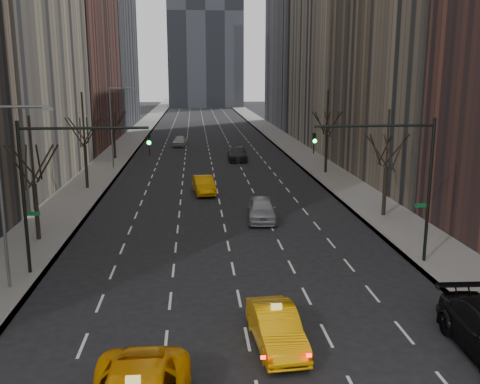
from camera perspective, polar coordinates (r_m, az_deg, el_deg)
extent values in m
cube|color=slate|center=(86.84, -11.67, 5.31)|extent=(4.50, 320.00, 0.15)
cube|color=slate|center=(87.40, 4.56, 5.56)|extent=(4.50, 320.00, 0.15)
cylinder|color=black|center=(36.08, -20.87, -1.99)|extent=(0.28, 0.28, 3.57)
cylinder|color=black|center=(35.37, -21.36, 4.16)|extent=(0.16, 0.16, 4.25)
cylinder|color=black|center=(36.26, -20.65, 2.97)|extent=(0.42, 1.80, 2.52)
cylinder|color=black|center=(35.56, -19.86, 2.85)|extent=(1.74, 0.72, 2.52)
cylinder|color=black|center=(34.79, -20.45, 2.61)|extent=(1.46, 1.25, 2.52)
cylinder|color=black|center=(34.74, -21.86, 2.49)|extent=(0.42, 1.80, 2.52)
cylinder|color=black|center=(35.46, -22.63, 2.61)|extent=(1.74, 0.72, 2.52)
cylinder|color=black|center=(36.21, -22.00, 2.85)|extent=(1.46, 1.25, 2.52)
cylinder|color=black|center=(51.29, -16.09, 2.65)|extent=(0.28, 0.28, 3.99)
cylinder|color=black|center=(50.77, -16.39, 7.51)|extent=(0.16, 0.16, 4.75)
cylinder|color=black|center=(51.67, -15.97, 6.34)|extent=(0.42, 1.80, 2.52)
cylinder|color=black|center=(51.00, -15.35, 6.30)|extent=(1.74, 0.72, 2.52)
cylinder|color=black|center=(50.20, -15.69, 6.19)|extent=(1.46, 1.25, 2.52)
cylinder|color=black|center=(50.07, -16.67, 6.12)|extent=(0.42, 1.80, 2.52)
cylinder|color=black|center=(50.75, -17.27, 6.16)|extent=(1.74, 0.72, 2.52)
cylinder|color=black|center=(51.54, -16.91, 6.27)|extent=(1.46, 1.25, 2.52)
cylinder|color=black|center=(68.89, -13.24, 4.92)|extent=(0.28, 0.28, 3.36)
cylinder|color=black|center=(68.53, -13.40, 7.97)|extent=(0.16, 0.16, 4.00)
cylinder|color=black|center=(69.40, -13.14, 7.39)|extent=(0.42, 1.80, 2.52)
cylinder|color=black|center=(68.77, -12.66, 7.37)|extent=(1.74, 0.72, 2.52)
cylinder|color=black|center=(67.95, -12.88, 7.31)|extent=(1.46, 1.25, 2.52)
cylinder|color=black|center=(67.78, -13.59, 7.26)|extent=(0.42, 1.80, 2.52)
cylinder|color=black|center=(68.42, -14.07, 7.28)|extent=(1.74, 0.72, 2.52)
cylinder|color=black|center=(69.23, -13.84, 7.35)|extent=(1.46, 1.25, 2.52)
cylinder|color=black|center=(41.00, 15.17, 0.05)|extent=(0.28, 0.28, 3.57)
cylinder|color=black|center=(40.38, 15.48, 5.48)|extent=(0.16, 0.16, 4.25)
cylinder|color=black|center=(41.33, 15.20, 4.39)|extent=(0.42, 1.80, 2.52)
cylinder|color=black|center=(41.04, 16.33, 4.27)|extent=(1.74, 0.72, 2.52)
cylinder|color=black|center=(40.21, 16.56, 4.10)|extent=(1.46, 1.25, 2.52)
cylinder|color=black|center=(39.65, 15.62, 4.05)|extent=(0.42, 1.80, 2.52)
cylinder|color=black|center=(39.94, 14.46, 4.17)|extent=(1.74, 0.72, 2.52)
cylinder|color=black|center=(40.78, 14.27, 4.34)|extent=(1.46, 1.25, 2.52)
cylinder|color=black|center=(57.93, 9.17, 4.04)|extent=(0.28, 0.28, 3.99)
cylinder|color=black|center=(57.47, 9.32, 8.36)|extent=(0.16, 0.16, 4.75)
cylinder|color=black|center=(58.41, 9.22, 7.30)|extent=(0.42, 1.80, 2.52)
cylinder|color=black|center=(58.04, 9.99, 7.24)|extent=(1.74, 0.72, 2.52)
cylinder|color=black|center=(57.19, 10.06, 7.16)|extent=(1.46, 1.25, 2.52)
cylinder|color=black|center=(56.70, 9.34, 7.14)|extent=(0.42, 1.80, 2.52)
cylinder|color=black|center=(57.08, 8.55, 7.20)|extent=(1.74, 0.72, 2.52)
cylinder|color=black|center=(57.94, 8.51, 7.28)|extent=(1.46, 1.25, 2.52)
cylinder|color=black|center=(29.66, -22.07, -0.67)|extent=(0.18, 0.18, 8.00)
cylinder|color=black|center=(28.30, -16.33, 6.55)|extent=(6.50, 0.14, 0.14)
imported|color=black|center=(27.94, -9.66, 4.94)|extent=(0.18, 0.22, 1.10)
sphere|color=#0CFF33|center=(27.74, -9.70, 5.20)|extent=(0.20, 0.20, 0.20)
cube|color=#0C5926|center=(29.72, -21.21, -2.16)|extent=(0.70, 0.04, 0.22)
cylinder|color=black|center=(31.05, 19.52, 0.08)|extent=(0.18, 0.18, 8.00)
cylinder|color=black|center=(29.32, 14.19, 6.86)|extent=(6.50, 0.14, 0.14)
imported|color=black|center=(28.53, 7.89, 5.16)|extent=(0.18, 0.22, 1.10)
sphere|color=#0CFF33|center=(28.34, 7.98, 5.41)|extent=(0.20, 0.20, 0.20)
cube|color=#0C5926|center=(31.06, 18.75, -1.37)|extent=(0.70, 0.04, 0.22)
cylinder|color=slate|center=(27.83, -24.13, -0.60)|extent=(0.16, 0.16, 9.00)
cylinder|color=slate|center=(26.86, -22.30, 8.42)|extent=(2.60, 0.14, 0.14)
cube|color=slate|center=(26.53, -19.78, 8.35)|extent=(0.50, 0.22, 0.15)
cylinder|color=slate|center=(61.58, -13.55, 6.70)|extent=(0.16, 0.16, 9.00)
cylinder|color=slate|center=(61.15, -12.54, 10.75)|extent=(2.60, 0.14, 0.14)
cube|color=slate|center=(61.01, -11.40, 10.70)|extent=(0.50, 0.22, 0.15)
imported|color=#EF9C05|center=(21.48, 3.87, -14.23)|extent=(2.00, 4.78, 1.54)
imported|color=#98999F|center=(38.88, 2.33, -1.82)|extent=(2.47, 5.18, 1.71)
imported|color=orange|center=(47.77, -3.90, 0.76)|extent=(2.18, 4.93, 1.57)
imported|color=#28282D|center=(66.58, -0.28, 4.13)|extent=(2.53, 5.84, 1.68)
imported|color=silver|center=(80.24, -6.43, 5.43)|extent=(2.44, 4.81, 1.57)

